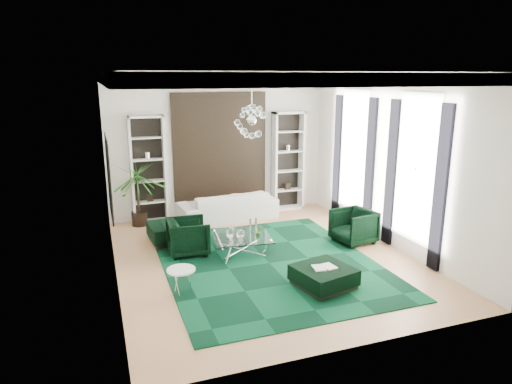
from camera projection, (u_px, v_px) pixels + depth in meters
name	position (u px, v px, depth m)	size (l,w,h in m)	color
floor	(264.00, 259.00, 9.67)	(6.00, 7.00, 0.02)	tan
ceiling	(265.00, 73.00, 8.73)	(6.00, 7.00, 0.02)	white
wall_back	(219.00, 146.00, 12.41)	(6.00, 0.02, 3.80)	silver
wall_front	(358.00, 221.00, 5.99)	(6.00, 0.02, 3.80)	silver
wall_left	(109.00, 181.00, 8.23)	(0.02, 7.00, 3.80)	silver
wall_right	(391.00, 161.00, 10.17)	(0.02, 7.00, 3.80)	silver
crown_molding	(265.00, 79.00, 8.76)	(6.00, 7.00, 0.18)	white
ceiling_medallion	(260.00, 75.00, 9.01)	(0.90, 0.90, 0.05)	white
tapestry	(220.00, 146.00, 12.36)	(2.50, 0.06, 2.80)	black
shelving_left	(148.00, 170.00, 11.72)	(0.90, 0.38, 2.80)	white
shelving_right	(288.00, 161.00, 12.98)	(0.90, 0.38, 2.80)	white
painting	(110.00, 177.00, 8.80)	(0.04, 1.30, 1.60)	black
window_near	(416.00, 169.00, 9.34)	(0.03, 1.10, 2.90)	white
curtain_near_a	(440.00, 190.00, 8.68)	(0.07, 0.30, 3.25)	black
curtain_near_b	(391.00, 174.00, 10.11)	(0.07, 0.30, 3.25)	black
window_far	(354.00, 151.00, 11.54)	(0.03, 1.10, 2.90)	white
curtain_far_a	(370.00, 167.00, 10.87)	(0.07, 0.30, 3.25)	black
curtain_far_b	(337.00, 156.00, 12.30)	(0.07, 0.30, 3.25)	black
rug	(270.00, 263.00, 9.36)	(4.20, 5.00, 0.02)	black
sofa	(228.00, 206.00, 12.18)	(2.60, 1.02, 0.76)	silver
armchair_left	(188.00, 237.00, 9.83)	(0.83, 0.85, 0.78)	black
armchair_right	(353.00, 226.00, 10.49)	(0.84, 0.86, 0.78)	black
coffee_table	(242.00, 244.00, 9.88)	(1.21, 1.21, 0.42)	white
ottoman_side	(171.00, 232.00, 10.62)	(0.96, 0.96, 0.43)	black
ottoman_front	(323.00, 277.00, 8.31)	(0.94, 0.94, 0.38)	black
book	(324.00, 267.00, 8.26)	(0.42, 0.28, 0.03)	white
side_table	(182.00, 282.00, 7.98)	(0.50, 0.50, 0.48)	white
palm	(137.00, 185.00, 11.55)	(1.35, 1.35, 2.16)	#23611C
chandelier	(252.00, 121.00, 9.49)	(0.81, 0.81, 0.73)	white
table_plant	(259.00, 232.00, 9.66)	(0.14, 0.12, 0.26)	#23611C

